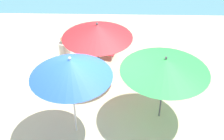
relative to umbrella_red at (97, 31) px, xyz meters
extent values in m
plane|color=beige|center=(0.00, -1.23, -1.58)|extent=(40.00, 40.00, 0.00)
cylinder|color=#4C4C51|center=(0.00, 0.00, -0.70)|extent=(0.04, 0.04, 1.76)
cone|color=red|center=(0.00, 0.00, 0.00)|extent=(1.87, 1.87, 0.37)
sphere|color=#4C4C51|center=(0.00, 0.00, 0.21)|extent=(0.06, 0.06, 0.06)
cylinder|color=silver|center=(-0.40, -1.98, -0.58)|extent=(0.04, 0.04, 2.01)
cone|color=blue|center=(-0.40, -1.98, 0.22)|extent=(1.72, 1.72, 0.41)
sphere|color=silver|center=(-0.40, -1.98, 0.46)|extent=(0.06, 0.06, 0.06)
cylinder|color=#4C4C51|center=(1.59, -1.44, -0.73)|extent=(0.04, 0.04, 1.70)
cone|color=green|center=(1.59, -1.44, -0.04)|extent=(2.01, 2.01, 0.32)
sphere|color=#4C4C51|center=(1.59, -1.44, 0.15)|extent=(0.06, 0.06, 0.06)
cube|color=teal|center=(-0.42, 1.23, -1.34)|extent=(0.65, 0.65, 0.03)
cube|color=teal|center=(-0.55, 1.43, -1.17)|extent=(0.47, 0.38, 0.33)
cylinder|color=silver|center=(-0.15, 1.18, -1.47)|extent=(0.02, 0.02, 0.22)
cylinder|color=silver|center=(-0.47, 0.97, -1.47)|extent=(0.02, 0.02, 0.22)
cylinder|color=silver|center=(-0.36, 1.49, -1.47)|extent=(0.02, 0.02, 0.22)
cylinder|color=silver|center=(-0.68, 1.27, -1.47)|extent=(0.02, 0.02, 0.22)
cube|color=red|center=(0.21, 1.24, -1.38)|extent=(0.62, 0.60, 0.03)
cube|color=red|center=(0.28, 1.49, -1.20)|extent=(0.52, 0.27, 0.34)
cylinder|color=silver|center=(0.36, 1.00, -1.49)|extent=(0.02, 0.02, 0.18)
cylinder|color=silver|center=(-0.03, 1.11, -1.49)|extent=(0.02, 0.02, 0.18)
cylinder|color=silver|center=(0.46, 1.37, -1.49)|extent=(0.02, 0.02, 0.18)
cylinder|color=silver|center=(0.07, 1.48, -1.49)|extent=(0.02, 0.02, 0.18)
cube|color=silver|center=(-0.90, 0.89, -1.37)|extent=(0.48, 0.47, 0.12)
cylinder|color=#DBAD84|center=(-0.76, 0.96, -1.47)|extent=(0.12, 0.12, 0.21)
cylinder|color=silver|center=(-1.06, 0.81, -1.10)|extent=(0.35, 0.35, 0.53)
sphere|color=#DBAD84|center=(-1.06, 0.81, -0.73)|extent=(0.21, 0.21, 0.21)
cube|color=#2D519E|center=(2.12, -0.23, -1.31)|extent=(0.45, 0.45, 0.12)
cylinder|color=beige|center=(1.97, -0.18, -1.44)|extent=(0.12, 0.12, 0.27)
cylinder|color=#2D519E|center=(2.29, -0.29, -1.08)|extent=(0.36, 0.36, 0.45)
sphere|color=beige|center=(2.29, -0.29, -0.76)|extent=(0.19, 0.19, 0.19)
camera|label=1|loc=(0.56, -6.97, 3.76)|focal=48.92mm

